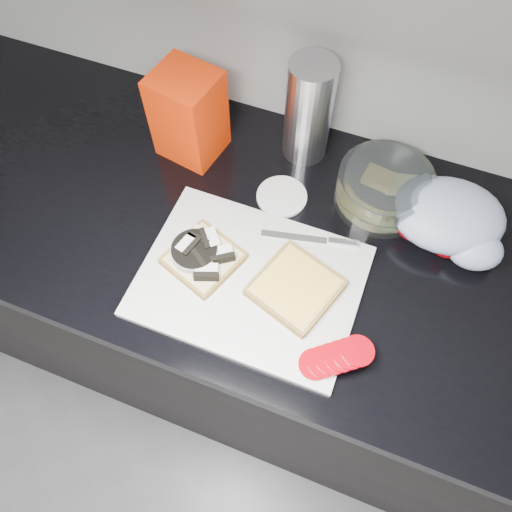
{
  "coord_description": "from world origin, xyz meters",
  "views": [
    {
      "loc": [
        0.04,
        0.7,
        1.73
      ],
      "look_at": [
        -0.11,
        1.11,
        0.95
      ],
      "focal_mm": 35.0,
      "sensor_mm": 36.0,
      "label": 1
    }
  ],
  "objects_px": {
    "cutting_board": "(250,281)",
    "glass_bowl": "(383,189)",
    "bread_bag": "(189,115)",
    "steel_canister": "(308,111)"
  },
  "relations": [
    {
      "from": "bread_bag",
      "to": "steel_canister",
      "type": "relative_size",
      "value": 0.85
    },
    {
      "from": "cutting_board",
      "to": "bread_bag",
      "type": "xyz_separation_m",
      "value": [
        -0.23,
        0.26,
        0.09
      ]
    },
    {
      "from": "glass_bowl",
      "to": "bread_bag",
      "type": "xyz_separation_m",
      "value": [
        -0.41,
        -0.01,
        0.06
      ]
    },
    {
      "from": "cutting_board",
      "to": "glass_bowl",
      "type": "bearing_deg",
      "value": 56.55
    },
    {
      "from": "cutting_board",
      "to": "bread_bag",
      "type": "height_order",
      "value": "bread_bag"
    },
    {
      "from": "bread_bag",
      "to": "steel_canister",
      "type": "bearing_deg",
      "value": 29.44
    },
    {
      "from": "cutting_board",
      "to": "glass_bowl",
      "type": "distance_m",
      "value": 0.32
    },
    {
      "from": "cutting_board",
      "to": "steel_canister",
      "type": "bearing_deg",
      "value": 91.51
    },
    {
      "from": "bread_bag",
      "to": "glass_bowl",
      "type": "bearing_deg",
      "value": 11.06
    },
    {
      "from": "glass_bowl",
      "to": "steel_canister",
      "type": "xyz_separation_m",
      "value": [
        -0.19,
        0.07,
        0.07
      ]
    }
  ]
}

